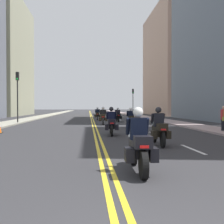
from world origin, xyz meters
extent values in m
plane|color=#2F2E31|center=(0.00, 48.00, 0.00)|extent=(264.00, 264.00, 0.00)
cube|color=#9B9785|center=(-8.20, 48.00, 0.06)|extent=(2.41, 144.00, 0.12)
cube|color=#A68F8F|center=(8.20, 48.00, 0.06)|extent=(2.41, 144.00, 0.12)
cube|color=yellow|center=(-0.12, 48.00, 0.00)|extent=(0.12, 132.00, 0.01)
cube|color=yellow|center=(0.12, 48.00, 0.00)|extent=(0.12, 132.00, 0.01)
cube|color=silver|center=(3.50, 8.00, 0.00)|extent=(0.14, 2.40, 0.01)
cube|color=silver|center=(3.50, 14.00, 0.00)|extent=(0.14, 2.40, 0.01)
cube|color=silver|center=(3.50, 20.00, 0.00)|extent=(0.14, 2.40, 0.01)
cube|color=silver|center=(3.50, 26.00, 0.00)|extent=(0.14, 2.40, 0.01)
cube|color=silver|center=(3.50, 32.00, 0.00)|extent=(0.14, 2.40, 0.01)
cube|color=silver|center=(3.50, 38.00, 0.00)|extent=(0.14, 2.40, 0.01)
cube|color=silver|center=(3.50, 44.00, 0.00)|extent=(0.14, 2.40, 0.01)
cube|color=silver|center=(3.50, 50.00, 0.00)|extent=(0.14, 2.40, 0.01)
cube|color=silver|center=(3.50, 56.00, 0.00)|extent=(0.14, 2.40, 0.01)
cube|color=#A2A384|center=(-16.74, 51.64, 10.97)|extent=(7.80, 18.84, 21.94)
cube|color=tan|center=(16.38, 52.96, 10.85)|extent=(7.09, 20.80, 21.70)
cube|color=#2D3847|center=(19.95, 52.96, 5.42)|extent=(0.04, 17.47, 0.90)
cube|color=#2D3847|center=(19.95, 52.96, 11.39)|extent=(0.04, 17.47, 0.90)
cube|color=#2D3847|center=(19.95, 52.96, 17.36)|extent=(0.04, 17.47, 0.90)
cylinder|color=black|center=(0.78, 5.46, 0.33)|extent=(0.15, 0.66, 0.66)
cylinder|color=black|center=(0.74, 3.89, 0.33)|extent=(0.15, 0.66, 0.66)
cube|color=silver|center=(0.78, 5.46, 0.68)|extent=(0.15, 0.32, 0.04)
cube|color=black|center=(0.76, 4.67, 0.61)|extent=(0.35, 1.20, 0.40)
cube|color=black|center=(0.74, 3.96, 0.83)|extent=(0.41, 0.37, 0.28)
cube|color=red|center=(0.74, 3.77, 0.75)|extent=(0.20, 0.03, 0.06)
cube|color=black|center=(0.47, 4.21, 0.51)|extent=(0.21, 0.44, 0.32)
cube|color=black|center=(1.03, 4.19, 0.51)|extent=(0.21, 0.44, 0.32)
cube|color=#B2C1CC|center=(0.77, 5.18, 0.99)|extent=(0.36, 0.13, 0.36)
cube|color=black|center=(0.76, 4.62, 1.08)|extent=(0.41, 0.27, 0.55)
cylinder|color=black|center=(0.52, 4.78, 1.13)|extent=(0.11, 0.28, 0.45)
cylinder|color=black|center=(1.00, 4.77, 1.13)|extent=(0.11, 0.28, 0.45)
sphere|color=white|center=(0.76, 4.65, 1.49)|extent=(0.26, 0.26, 0.26)
cylinder|color=black|center=(2.51, 10.06, 0.32)|extent=(0.13, 0.64, 0.63)
cylinder|color=black|center=(2.45, 8.43, 0.32)|extent=(0.13, 0.64, 0.63)
cube|color=silver|center=(2.51, 10.06, 0.65)|extent=(0.15, 0.33, 0.04)
cube|color=black|center=(2.48, 9.25, 0.60)|extent=(0.37, 1.25, 0.40)
cube|color=black|center=(2.46, 8.52, 0.82)|extent=(0.41, 0.38, 0.28)
cube|color=red|center=(2.45, 8.33, 0.74)|extent=(0.20, 0.04, 0.06)
cube|color=black|center=(2.18, 8.77, 0.50)|extent=(0.22, 0.45, 0.32)
cube|color=black|center=(2.74, 8.75, 0.50)|extent=(0.22, 0.45, 0.32)
cube|color=#B2C1CC|center=(2.50, 9.77, 0.98)|extent=(0.36, 0.14, 0.36)
cube|color=black|center=(2.48, 9.20, 1.08)|extent=(0.41, 0.28, 0.56)
cylinder|color=black|center=(2.25, 9.36, 1.13)|extent=(0.11, 0.28, 0.45)
cylinder|color=black|center=(2.73, 9.34, 1.13)|extent=(0.11, 0.28, 0.45)
sphere|color=black|center=(2.48, 9.23, 1.50)|extent=(0.26, 0.26, 0.26)
cylinder|color=black|center=(0.87, 14.30, 0.31)|extent=(0.13, 0.63, 0.63)
cylinder|color=black|center=(0.81, 12.79, 0.31)|extent=(0.13, 0.63, 0.63)
cube|color=silver|center=(0.87, 14.30, 0.65)|extent=(0.15, 0.33, 0.04)
cube|color=black|center=(0.84, 13.54, 0.59)|extent=(0.37, 1.16, 0.40)
cube|color=black|center=(0.81, 12.86, 0.81)|extent=(0.41, 0.38, 0.28)
cube|color=red|center=(0.80, 12.67, 0.73)|extent=(0.20, 0.04, 0.06)
cube|color=black|center=(0.54, 13.10, 0.49)|extent=(0.22, 0.45, 0.32)
cube|color=black|center=(1.10, 13.08, 0.49)|extent=(0.22, 0.45, 0.32)
cube|color=#B2C1CC|center=(0.86, 14.03, 0.97)|extent=(0.36, 0.14, 0.36)
cube|color=black|center=(0.83, 13.49, 1.08)|extent=(0.41, 0.28, 0.57)
cylinder|color=black|center=(0.60, 13.65, 1.13)|extent=(0.11, 0.28, 0.45)
cylinder|color=black|center=(1.08, 13.63, 1.13)|extent=(0.11, 0.28, 0.45)
sphere|color=black|center=(0.84, 13.52, 1.51)|extent=(0.26, 0.26, 0.26)
cylinder|color=black|center=(2.77, 19.22, 0.32)|extent=(0.17, 0.65, 0.65)
cylinder|color=black|center=(2.69, 17.64, 0.32)|extent=(0.17, 0.65, 0.65)
cube|color=silver|center=(2.77, 19.22, 0.67)|extent=(0.16, 0.33, 0.04)
cube|color=black|center=(2.73, 18.43, 0.60)|extent=(0.38, 1.22, 0.40)
cube|color=black|center=(2.69, 17.71, 0.82)|extent=(0.42, 0.38, 0.28)
cube|color=red|center=(2.68, 17.52, 0.74)|extent=(0.20, 0.04, 0.06)
cube|color=black|center=(2.42, 17.97, 0.50)|extent=(0.22, 0.45, 0.32)
cube|color=black|center=(2.98, 17.94, 0.50)|extent=(0.22, 0.45, 0.32)
cube|color=#B2C1CC|center=(2.75, 18.94, 0.98)|extent=(0.37, 0.14, 0.36)
cube|color=black|center=(2.73, 18.38, 1.06)|extent=(0.41, 0.28, 0.52)
cylinder|color=black|center=(2.49, 18.54, 1.11)|extent=(0.11, 0.29, 0.45)
cylinder|color=black|center=(2.97, 18.52, 1.11)|extent=(0.11, 0.29, 0.45)
sphere|color=white|center=(2.73, 18.41, 1.46)|extent=(0.26, 0.26, 0.26)
cylinder|color=black|center=(0.88, 23.47, 0.33)|extent=(0.13, 0.67, 0.67)
cylinder|color=black|center=(0.82, 21.94, 0.33)|extent=(0.13, 0.67, 0.67)
cube|color=silver|center=(0.88, 23.47, 0.69)|extent=(0.15, 0.33, 0.04)
cube|color=black|center=(0.85, 22.71, 0.61)|extent=(0.37, 1.17, 0.40)
cube|color=black|center=(0.82, 22.02, 0.83)|extent=(0.41, 0.38, 0.28)
cube|color=red|center=(0.81, 21.83, 0.75)|extent=(0.20, 0.04, 0.06)
cube|color=black|center=(0.55, 22.26, 0.51)|extent=(0.22, 0.45, 0.32)
cube|color=black|center=(1.11, 22.24, 0.51)|extent=(0.22, 0.45, 0.32)
cube|color=#B2C1CC|center=(0.87, 23.20, 0.99)|extent=(0.36, 0.14, 0.36)
cube|color=black|center=(0.85, 22.66, 1.10)|extent=(0.41, 0.28, 0.58)
cylinder|color=black|center=(0.61, 22.82, 1.15)|extent=(0.11, 0.28, 0.45)
cylinder|color=black|center=(1.09, 22.80, 1.15)|extent=(0.11, 0.28, 0.45)
sphere|color=white|center=(0.85, 22.69, 1.54)|extent=(0.26, 0.26, 0.26)
cylinder|color=black|center=(2.71, 28.34, 0.32)|extent=(0.12, 0.64, 0.64)
cylinder|color=black|center=(2.75, 26.75, 0.32)|extent=(0.12, 0.64, 0.64)
cube|color=silver|center=(2.71, 28.34, 0.66)|extent=(0.15, 0.32, 0.04)
cube|color=black|center=(2.73, 27.54, 0.60)|extent=(0.35, 1.21, 0.40)
cube|color=black|center=(2.75, 26.83, 0.82)|extent=(0.41, 0.37, 0.28)
cube|color=red|center=(2.75, 26.64, 0.74)|extent=(0.20, 0.03, 0.06)
cube|color=black|center=(2.46, 27.06, 0.50)|extent=(0.21, 0.44, 0.32)
cube|color=black|center=(3.02, 27.07, 0.50)|extent=(0.21, 0.44, 0.32)
cube|color=#B2C1CC|center=(2.72, 28.05, 0.98)|extent=(0.36, 0.13, 0.36)
cube|color=black|center=(2.73, 27.49, 1.05)|extent=(0.41, 0.27, 0.51)
cylinder|color=black|center=(2.49, 27.64, 1.10)|extent=(0.11, 0.28, 0.45)
cylinder|color=black|center=(2.97, 27.65, 1.10)|extent=(0.11, 0.28, 0.45)
sphere|color=white|center=(2.73, 27.52, 1.45)|extent=(0.26, 0.26, 0.26)
cylinder|color=black|center=(0.66, 32.40, 0.33)|extent=(0.12, 0.66, 0.65)
cylinder|color=black|center=(0.61, 30.92, 0.33)|extent=(0.12, 0.66, 0.65)
cube|color=silver|center=(0.66, 32.40, 0.67)|extent=(0.15, 0.32, 0.04)
cube|color=black|center=(0.64, 31.66, 0.61)|extent=(0.35, 1.13, 0.40)
cube|color=black|center=(0.62, 31.00, 0.83)|extent=(0.41, 0.37, 0.28)
cube|color=red|center=(0.61, 30.81, 0.75)|extent=(0.20, 0.04, 0.06)
cube|color=black|center=(0.34, 31.23, 0.51)|extent=(0.21, 0.45, 0.32)
cube|color=black|center=(0.90, 31.21, 0.51)|extent=(0.21, 0.45, 0.32)
cube|color=#B2C1CC|center=(0.65, 32.13, 0.99)|extent=(0.36, 0.13, 0.36)
cube|color=black|center=(0.63, 31.61, 1.08)|extent=(0.41, 0.27, 0.55)
cylinder|color=black|center=(0.40, 31.77, 1.13)|extent=(0.11, 0.28, 0.45)
cylinder|color=black|center=(0.88, 31.75, 1.13)|extent=(0.11, 0.28, 0.45)
sphere|color=white|center=(0.64, 31.64, 1.50)|extent=(0.26, 0.26, 0.26)
cylinder|color=black|center=(-7.40, 25.10, 2.15)|extent=(0.12, 0.12, 4.29)
cube|color=black|center=(-7.40, 25.10, 4.64)|extent=(0.28, 0.28, 0.80)
sphere|color=green|center=(-7.40, 24.95, 4.36)|extent=(0.18, 0.18, 0.18)
cylinder|color=black|center=(7.40, 45.39, 2.05)|extent=(0.12, 0.12, 4.10)
cube|color=black|center=(7.40, 45.39, 4.45)|extent=(0.28, 0.28, 0.80)
sphere|color=green|center=(7.40, 45.24, 4.17)|extent=(0.18, 0.18, 0.18)
cube|color=#20232B|center=(8.09, 14.43, 0.41)|extent=(0.33, 0.27, 0.82)
cube|color=#C5373E|center=(8.09, 14.43, 1.15)|extent=(0.41, 0.31, 0.65)
sphere|color=tan|center=(8.09, 14.43, 1.59)|extent=(0.22, 0.22, 0.22)
cube|color=#8D9D3C|center=(7.92, 14.09, 0.88)|extent=(0.17, 0.19, 0.24)
camera|label=1|loc=(-0.48, -2.03, 1.62)|focal=43.34mm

